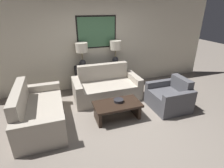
{
  "coord_description": "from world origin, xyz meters",
  "views": [
    {
      "loc": [
        -1.28,
        -2.84,
        2.39
      ],
      "look_at": [
        -0.02,
        0.86,
        0.65
      ],
      "focal_mm": 28.0,
      "sensor_mm": 36.0,
      "label": 1
    }
  ],
  "objects": [
    {
      "name": "ground_plane",
      "position": [
        0.0,
        0.0,
        0.0
      ],
      "size": [
        20.0,
        20.0,
        0.0
      ],
      "primitive_type": "plane",
      "color": "slate"
    },
    {
      "name": "coffee_table",
      "position": [
        -0.07,
        0.35,
        0.29
      ],
      "size": [
        1.06,
        0.57,
        0.4
      ],
      "color": "black",
      "rests_on": "ground_plane"
    },
    {
      "name": "couch_by_side",
      "position": [
        -1.74,
        0.68,
        0.3
      ],
      "size": [
        0.91,
        1.8,
        0.9
      ],
      "color": "#ADA393",
      "rests_on": "ground_plane"
    },
    {
      "name": "table_lamp_left",
      "position": [
        -0.51,
        2.09,
        1.24
      ],
      "size": [
        0.34,
        0.34,
        0.71
      ],
      "color": "#333338",
      "rests_on": "console_table"
    },
    {
      "name": "console_table",
      "position": [
        0.0,
        2.09,
        0.38
      ],
      "size": [
        1.5,
        0.37,
        0.76
      ],
      "color": "black",
      "rests_on": "ground_plane"
    },
    {
      "name": "back_wall",
      "position": [
        0.0,
        2.36,
        1.33
      ],
      "size": [
        7.71,
        0.12,
        2.65
      ],
      "color": "beige",
      "rests_on": "ground_plane"
    },
    {
      "name": "armchair_near_back_wall",
      "position": [
        1.35,
        0.38,
        0.28
      ],
      "size": [
        0.86,
        0.92,
        0.78
      ],
      "color": "#4C4C51",
      "rests_on": "ground_plane"
    },
    {
      "name": "couch_by_back_wall",
      "position": [
        0.0,
        1.42,
        0.3
      ],
      "size": [
        1.8,
        0.91,
        0.9
      ],
      "color": "#ADA393",
      "rests_on": "ground_plane"
    },
    {
      "name": "table_lamp_right",
      "position": [
        0.51,
        2.09,
        1.24
      ],
      "size": [
        0.34,
        0.34,
        0.71
      ],
      "color": "#333338",
      "rests_on": "console_table"
    },
    {
      "name": "decorative_bowl",
      "position": [
        -0.02,
        0.4,
        0.43
      ],
      "size": [
        0.22,
        0.22,
        0.06
      ],
      "color": "#232328",
      "rests_on": "coffee_table"
    }
  ]
}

